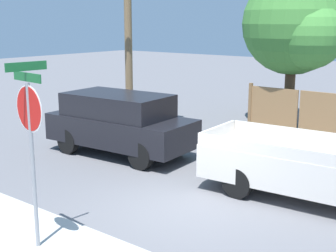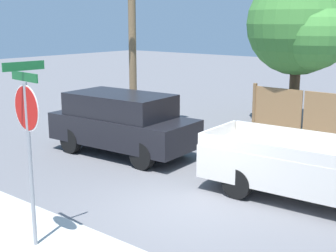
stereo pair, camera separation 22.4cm
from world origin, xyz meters
name	(u,v)px [view 2 (the right image)]	position (x,y,z in m)	size (l,w,h in m)	color
ground_plane	(183,207)	(0.00, 0.00, 0.00)	(80.00, 80.00, 0.00)	slate
oak_tree	(301,27)	(-1.64, 9.34, 3.79)	(4.06, 3.86, 5.82)	brown
red_suv	(122,122)	(-4.02, 2.18, 1.01)	(4.67, 2.22, 1.87)	black
stop_sign	(28,124)	(-1.02, -3.10, 2.27)	(0.85, 0.76, 3.34)	gray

